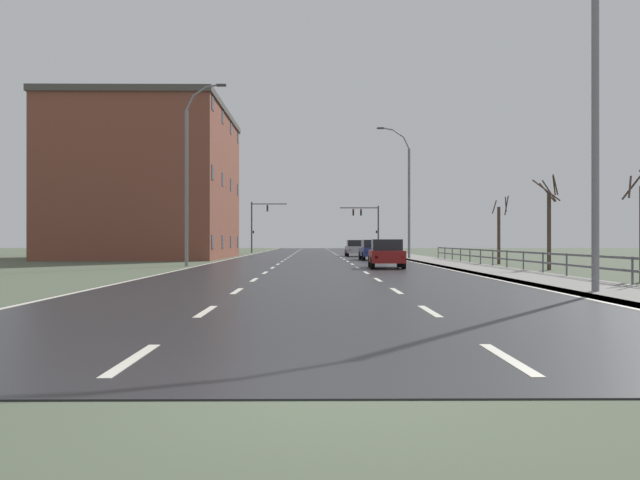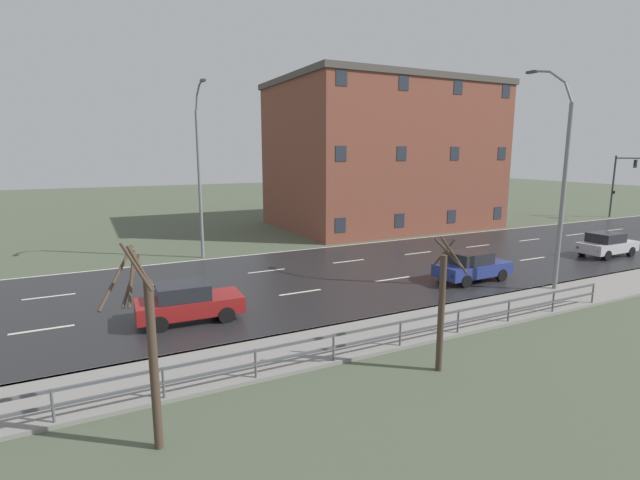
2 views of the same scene
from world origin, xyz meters
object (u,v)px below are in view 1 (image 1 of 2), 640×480
street_lamp_foreground (588,94)px  street_lamp_midground (407,195)px  street_lamp_left_bank (189,177)px  brick_building (150,184)px  car_mid_centre (386,253)px  car_far_left (355,248)px  traffic_signal_right (369,221)px  traffic_signal_left (258,220)px  car_near_right (372,250)px

street_lamp_foreground → street_lamp_midground: street_lamp_foreground is taller
street_lamp_midground → street_lamp_left_bank: street_lamp_left_bank is taller
street_lamp_left_bank → brick_building: size_ratio=0.57×
street_lamp_left_bank → car_mid_centre: bearing=-15.7°
car_mid_centre → car_far_left: same height
street_lamp_foreground → traffic_signal_right: 61.86m
street_lamp_midground → car_mid_centre: size_ratio=2.56×
street_lamp_midground → car_mid_centre: 17.79m
street_lamp_foreground → traffic_signal_left: (-14.56, 63.46, -1.36)m
car_near_right → brick_building: bearing=158.4°
car_near_right → car_mid_centre: size_ratio=0.99×
car_mid_centre → street_lamp_foreground: bearing=-76.1°
traffic_signal_left → car_far_left: bearing=-60.3°
street_lamp_midground → traffic_signal_left: size_ratio=1.67×
traffic_signal_left → car_mid_centre: traffic_signal_left is taller
street_lamp_foreground → car_near_right: 32.34m
street_lamp_left_bank → traffic_signal_right: 43.69m
traffic_signal_left → car_mid_centre: size_ratio=1.53×
traffic_signal_right → car_mid_centre: traffic_signal_right is taller
street_lamp_foreground → traffic_signal_right: (-0.70, 61.84, -1.49)m
street_lamp_midground → car_near_right: 5.81m
street_lamp_midground → brick_building: size_ratio=0.57×
street_lamp_foreground → car_far_left: street_lamp_foreground is taller
street_lamp_foreground → brick_building: (-21.76, 38.74, 0.97)m
car_near_right → traffic_signal_left: bearing=108.7°
street_lamp_foreground → traffic_signal_right: size_ratio=1.94×
traffic_signal_right → car_near_right: bearing=-94.3°
car_mid_centre → traffic_signal_left: bearing=105.7°
street_lamp_foreground → car_mid_centre: bearing=101.6°
car_far_left → street_lamp_foreground: bearing=-86.1°
street_lamp_left_bank → street_lamp_midground: bearing=42.6°
street_lamp_left_bank → car_far_left: (11.35, 23.59, -4.48)m
traffic_signal_left → brick_building: size_ratio=0.34×
street_lamp_foreground → brick_building: 44.44m
street_lamp_foreground → car_far_left: bearing=94.5°
car_near_right → street_lamp_left_bank: bearing=-137.8°
car_near_right → brick_building: brick_building is taller
street_lamp_foreground → traffic_signal_left: 65.12m
brick_building → traffic_signal_right: bearing=47.7°
street_lamp_midground → car_far_left: (-3.52, 9.90, -4.40)m
car_mid_centre → car_far_left: size_ratio=1.01×
traffic_signal_left → brick_building: 25.85m
traffic_signal_left → brick_building: (-7.20, -24.72, 2.34)m
street_lamp_midground → street_lamp_left_bank: 20.21m
traffic_signal_left → car_near_right: size_ratio=1.54×
car_near_right → car_far_left: bearing=91.0°
car_mid_centre → car_near_right: bearing=90.0°
street_lamp_midground → street_lamp_left_bank: size_ratio=0.99×
street_lamp_left_bank → car_near_right: bearing=43.7°
traffic_signal_right → car_mid_centre: bearing=-93.7°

